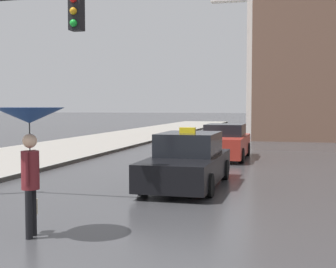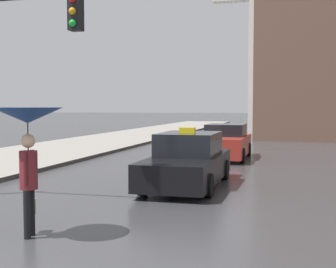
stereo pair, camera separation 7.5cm
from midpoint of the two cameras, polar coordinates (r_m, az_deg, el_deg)
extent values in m
cube|color=black|center=(13.16, 2.22, -4.16)|extent=(1.80, 4.76, 0.70)
cube|color=black|center=(13.32, 2.45, -1.19)|extent=(1.58, 2.14, 0.63)
cylinder|color=black|center=(11.60, 4.81, -6.27)|extent=(0.20, 0.60, 0.60)
cylinder|color=black|center=(12.00, -3.31, -5.93)|extent=(0.20, 0.60, 0.60)
cylinder|color=black|center=(14.48, 6.79, -4.34)|extent=(0.20, 0.60, 0.60)
cylinder|color=black|center=(14.80, 0.20, -4.15)|extent=(0.20, 0.60, 0.60)
cube|color=yellow|center=(13.06, 2.23, 0.46)|extent=(0.44, 0.16, 0.16)
cube|color=#A52D23|center=(20.12, 6.81, -1.40)|extent=(1.80, 4.41, 0.81)
cube|color=black|center=(20.29, 6.90, 0.50)|extent=(1.58, 1.99, 0.50)
cylinder|color=black|center=(18.69, 8.84, -2.61)|extent=(0.20, 0.60, 0.60)
cylinder|color=black|center=(18.94, 3.68, -2.50)|extent=(0.20, 0.60, 0.60)
cylinder|color=black|center=(21.40, 9.57, -1.86)|extent=(0.20, 0.60, 0.60)
cylinder|color=black|center=(21.62, 5.04, -1.77)|extent=(0.20, 0.60, 0.60)
cylinder|color=black|center=(8.35, -16.85, -9.40)|extent=(0.14, 0.14, 0.83)
cylinder|color=black|center=(8.56, -16.37, -9.09)|extent=(0.14, 0.14, 0.83)
cylinder|color=maroon|center=(8.33, -16.69, -4.24)|extent=(0.36, 0.36, 0.66)
sphere|color=#DBAD89|center=(8.28, -16.75, -0.81)|extent=(0.24, 0.24, 0.24)
cylinder|color=maroon|center=(8.14, -17.14, -4.07)|extent=(0.08, 0.08, 0.56)
cylinder|color=maroon|center=(8.50, -16.28, -3.75)|extent=(0.08, 0.08, 0.56)
cone|color=navy|center=(8.26, -16.80, 2.19)|extent=(1.18, 1.18, 0.27)
cylinder|color=black|center=(8.27, -16.76, -0.25)|extent=(0.02, 0.02, 0.71)
cube|color=#BFB28C|center=(8.71, -16.34, -8.58)|extent=(0.14, 0.20, 0.28)
cube|color=black|center=(10.84, -11.29, 14.34)|extent=(0.28, 0.28, 0.80)
sphere|color=orange|center=(10.70, -11.68, 14.48)|extent=(0.16, 0.16, 0.16)
sphere|color=green|center=(10.66, -11.66, 13.11)|extent=(0.16, 0.16, 0.16)
cube|color=white|center=(39.36, 10.26, 11.48)|extent=(0.90, 0.90, 15.62)
camera|label=1|loc=(0.04, -90.15, -0.01)|focal=50.00mm
camera|label=2|loc=(0.04, 89.85, 0.01)|focal=50.00mm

